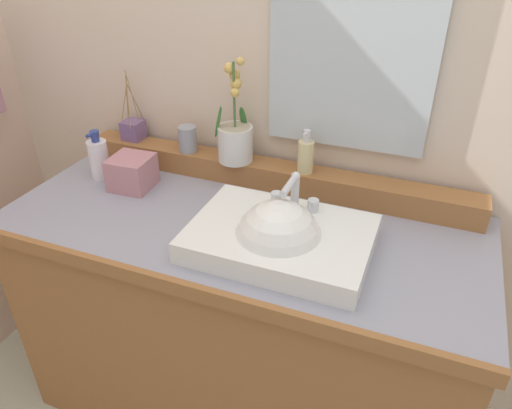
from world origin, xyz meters
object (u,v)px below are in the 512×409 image
Objects in this scene: tumbler_cup at (188,139)px; tissue_box at (132,172)px; soap_dispenser at (306,155)px; lotion_bottle at (99,158)px; potted_plant at (235,136)px; sink_basin at (279,241)px; reed_diffuser at (133,129)px.

tumbler_cup is 0.22m from tissue_box.
soap_dispenser is 1.09× the size of tissue_box.
soap_dispenser is 0.71m from lotion_bottle.
soap_dispenser is (0.24, 0.00, -0.03)m from potted_plant.
tumbler_cup is at bearing 143.98° from sink_basin.
potted_plant is 0.36m from tissue_box.
sink_basin reaches higher than lotion_bottle.
potted_plant is at bearing -3.48° from reed_diffuser.
sink_basin is at bearing -26.88° from reed_diffuser.
potted_plant reaches higher than soap_dispenser.
lotion_bottle is at bearing 166.38° from sink_basin.
sink_basin is 5.43× the size of tumbler_cup.
tumbler_cup is 0.24m from reed_diffuser.
lotion_bottle reaches higher than tissue_box.
reed_diffuser is 0.18m from lotion_bottle.
soap_dispenser is 0.56× the size of reed_diffuser.
reed_diffuser is (-0.42, 0.03, -0.05)m from potted_plant.
tumbler_cup is 0.69× the size of tissue_box.
tissue_box is at bearing -125.13° from tumbler_cup.
potted_plant is 2.40× the size of soap_dispenser.
potted_plant is 0.19m from tumbler_cup.
lotion_bottle is 1.33× the size of tissue_box.
tumbler_cup is 0.52× the size of lotion_bottle.
lotion_bottle is (-0.69, -0.15, -0.06)m from soap_dispenser.
reed_diffuser is at bearing 153.12° from sink_basin.
tissue_box is at bearing -58.90° from reed_diffuser.
lotion_bottle is at bearing -98.43° from reed_diffuser.
soap_dispenser is at bearing 17.25° from tissue_box.
lotion_bottle reaches higher than tumbler_cup.
soap_dispenser is 0.42m from tumbler_cup.
reed_diffuser is 0.23m from tissue_box.
soap_dispenser is at bearing 0.54° from potted_plant.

